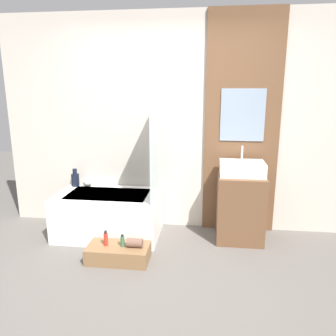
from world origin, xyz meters
TOP-DOWN VIEW (x-y plane):
  - ground_plane at (0.00, 0.00)m, footprint 12.00×12.00m
  - wall_tiled_back at (0.00, 1.58)m, footprint 4.20×0.06m
  - wall_wood_accent at (0.84, 1.53)m, footprint 0.87×0.04m
  - bathtub at (-0.70, 1.17)m, footprint 1.21×0.73m
  - glass_shower_screen at (-0.13, 1.09)m, footprint 0.01×0.54m
  - wooden_step_bench at (-0.43, 0.57)m, footprint 0.63×0.33m
  - vanity_cabinet at (0.84, 1.26)m, footprint 0.53×0.51m
  - sink at (0.84, 1.26)m, footprint 0.50×0.35m
  - vase_tall_dark at (-1.21, 1.43)m, footprint 0.10×0.10m
  - vase_round_light at (-1.04, 1.42)m, footprint 0.12×0.12m
  - bottle_soap_primary at (-0.55, 0.57)m, footprint 0.04×0.04m
  - bottle_soap_secondary at (-0.38, 0.57)m, footprint 0.04×0.04m
  - towel_roll at (-0.25, 0.57)m, footprint 0.16×0.09m

SIDE VIEW (x-z plane):
  - ground_plane at x=0.00m, z-range 0.00..0.00m
  - wooden_step_bench at x=-0.43m, z-range 0.00..0.16m
  - towel_roll at x=-0.25m, z-range 0.16..0.25m
  - bottle_soap_secondary at x=-0.38m, z-range 0.16..0.28m
  - bottle_soap_primary at x=-0.55m, z-range 0.15..0.31m
  - bathtub at x=-0.70m, z-range 0.00..0.52m
  - vanity_cabinet at x=0.84m, z-range 0.00..0.77m
  - vase_round_light at x=-1.04m, z-range 0.52..0.64m
  - vase_tall_dark at x=-1.21m, z-range 0.50..0.72m
  - sink at x=0.84m, z-range 0.69..1.01m
  - glass_shower_screen at x=-0.13m, z-range 0.52..1.68m
  - wall_tiled_back at x=0.00m, z-range 0.00..2.60m
  - wall_wood_accent at x=0.84m, z-range 0.01..2.61m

